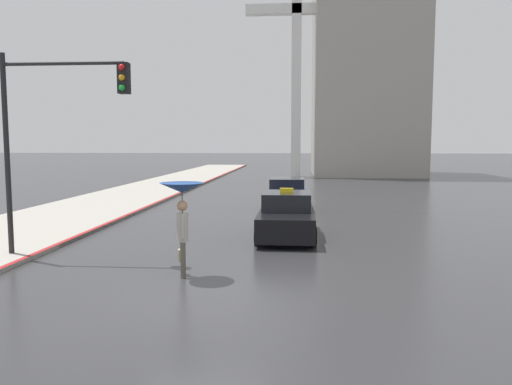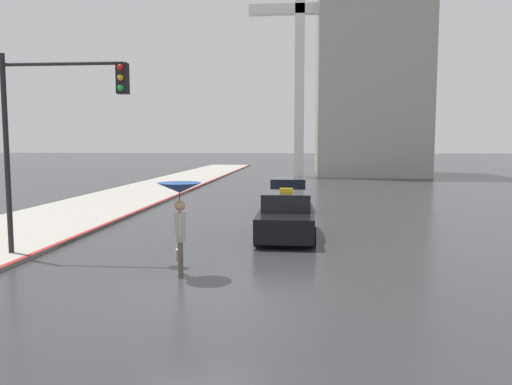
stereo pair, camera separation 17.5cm
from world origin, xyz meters
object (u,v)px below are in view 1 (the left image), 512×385
(sedan_red, at_px, (287,196))
(monument_cross, at_px, (297,46))
(traffic_light, at_px, (55,117))
(pedestrian_with_umbrella, at_px, (182,201))
(taxi, at_px, (286,217))

(sedan_red, relative_size, monument_cross, 0.21)
(traffic_light, bearing_deg, pedestrian_with_umbrella, -22.68)
(traffic_light, bearing_deg, sedan_red, 60.10)
(taxi, distance_m, pedestrian_with_umbrella, 5.83)
(sedan_red, relative_size, traffic_light, 0.79)
(taxi, distance_m, sedan_red, 6.74)
(sedan_red, height_order, monument_cross, monument_cross)
(sedan_red, height_order, traffic_light, traffic_light)
(taxi, height_order, sedan_red, taxi)
(taxi, distance_m, traffic_light, 7.77)
(taxi, bearing_deg, monument_cross, -90.40)
(taxi, bearing_deg, traffic_light, 30.94)
(taxi, relative_size, traffic_light, 0.79)
(sedan_red, bearing_deg, traffic_light, 60.10)
(traffic_light, relative_size, monument_cross, 0.26)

